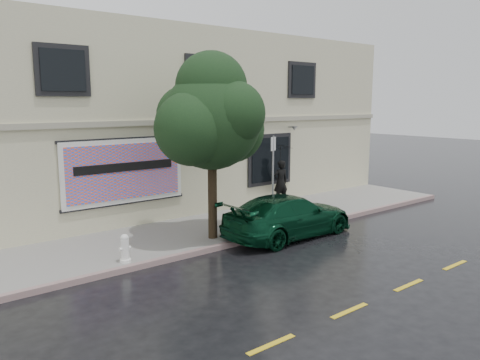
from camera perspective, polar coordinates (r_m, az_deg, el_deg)
ground at (r=14.03m, az=7.51°, el=-8.38°), size 90.00×90.00×0.00m
sidewalk at (r=16.33m, az=-0.75°, el=-5.45°), size 20.00×3.50×0.15m
curb at (r=15.04m, az=3.37°, el=-6.79°), size 20.00×0.18×0.16m
road_marking at (r=12.02m, az=19.87°, el=-11.95°), size 19.00×0.12×0.01m
building at (r=20.63m, az=-10.69°, el=7.15°), size 20.00×8.12×7.00m
billboard at (r=15.70m, az=-13.84°, el=1.04°), size 4.30×0.16×2.20m
car at (r=15.09m, az=5.95°, el=-4.37°), size 4.76×2.20×1.37m
pedestrian at (r=19.11m, az=4.97°, el=-0.28°), size 0.72×0.54×1.80m
umbrella at (r=18.93m, az=5.03°, el=3.56°), size 1.19×1.19×0.77m
street_tree at (r=13.97m, az=-3.47°, el=7.22°), size 2.95×2.95×5.07m
fire_hydrant at (r=12.67m, az=-13.84°, el=-8.11°), size 0.31×0.29×0.75m
sign_pole at (r=16.56m, az=4.04°, el=1.20°), size 0.35×0.15×2.97m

